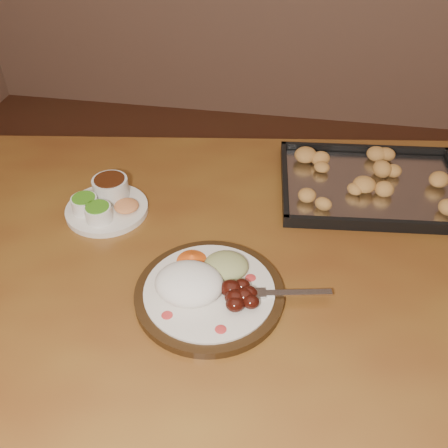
# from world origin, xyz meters

# --- Properties ---
(ground) EXTENTS (4.00, 4.00, 0.00)m
(ground) POSITION_xyz_m (0.00, 0.00, 0.00)
(ground) COLOR #4F2E1B
(ground) RESTS_ON ground
(dining_table) EXTENTS (1.61, 1.11, 0.75)m
(dining_table) POSITION_xyz_m (-0.24, -0.03, 0.65)
(dining_table) COLOR brown
(dining_table) RESTS_ON ground
(dinner_plate) EXTENTS (0.35, 0.27, 0.06)m
(dinner_plate) POSITION_xyz_m (-0.26, -0.14, 0.77)
(dinner_plate) COLOR black
(dinner_plate) RESTS_ON dining_table
(condiment_saucer) EXTENTS (0.18, 0.18, 0.06)m
(condiment_saucer) POSITION_xyz_m (-0.52, 0.06, 0.77)
(condiment_saucer) COLOR silver
(condiment_saucer) RESTS_ON dining_table
(baking_tray) EXTENTS (0.44, 0.35, 0.04)m
(baking_tray) POSITION_xyz_m (0.06, 0.24, 0.76)
(baking_tray) COLOR black
(baking_tray) RESTS_ON dining_table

